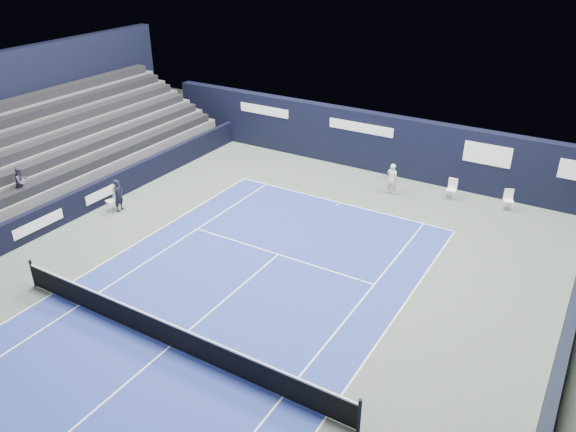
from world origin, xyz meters
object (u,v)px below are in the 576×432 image
tennis_net (168,333)px  tennis_player (392,179)px  folding_chair_back_b (508,198)px  folding_chair_back_a (452,185)px  line_judge_chair (113,198)px

tennis_net → tennis_player: size_ratio=8.33×
folding_chair_back_b → tennis_player: bearing=170.6°
folding_chair_back_a → folding_chair_back_b: (2.57, 0.12, -0.10)m
folding_chair_back_a → line_judge_chair: (-12.87, -9.29, -0.05)m
folding_chair_back_a → tennis_player: bearing=-159.9°
folding_chair_back_a → tennis_player: (-2.66, -1.04, 0.12)m
folding_chair_back_a → tennis_net: bearing=-107.2°
tennis_net → tennis_player: 14.23m
folding_chair_back_a → tennis_net: tennis_net is taller
folding_chair_back_b → tennis_player: tennis_player is taller
line_judge_chair → tennis_player: bearing=55.9°
line_judge_chair → folding_chair_back_b: bearing=48.3°
folding_chair_back_a → folding_chair_back_b: 2.57m
tennis_net → tennis_player: tennis_player is taller
tennis_player → folding_chair_back_a: bearing=21.3°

